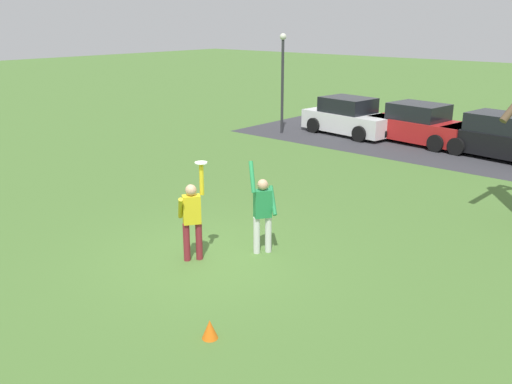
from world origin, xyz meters
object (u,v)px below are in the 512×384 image
object	(u,v)px
lamppost_by_lot	(283,74)
field_cone_orange	(210,329)
person_defender	(263,210)
frisbee_disc	(201,163)
parked_car_black	(502,138)
parked_car_red	(420,125)
person_catcher	(192,216)
parked_car_white	(349,118)

from	to	relation	value
lamppost_by_lot	field_cone_orange	size ratio (longest dim) A/B	13.31
lamppost_by_lot	field_cone_orange	bearing A→B (deg)	-55.59
person_defender	lamppost_by_lot	distance (m)	13.05
frisbee_disc	field_cone_orange	world-z (taller)	frisbee_disc
parked_car_black	parked_car_red	bearing A→B (deg)	-178.45
person_catcher	parked_car_red	bearing A→B (deg)	40.34
parked_car_black	lamppost_by_lot	distance (m)	9.14
parked_car_white	field_cone_orange	size ratio (longest dim) A/B	13.44
lamppost_by_lot	parked_car_black	bearing A→B (deg)	11.34
lamppost_by_lot	parked_car_white	bearing A→B (deg)	36.46
parked_car_red	person_catcher	bearing A→B (deg)	-76.65
person_defender	parked_car_white	bearing A→B (deg)	-121.71
parked_car_red	field_cone_orange	bearing A→B (deg)	-68.85
person_defender	parked_car_black	distance (m)	12.21
parked_car_red	lamppost_by_lot	xyz separation A→B (m)	(-5.46, -2.11, 1.86)
parked_car_black	frisbee_disc	bearing A→B (deg)	-90.18
parked_car_red	parked_car_black	size ratio (longest dim) A/B	1.00
person_catcher	field_cone_orange	size ratio (longest dim) A/B	6.50
parked_car_white	field_cone_orange	distance (m)	16.72
parked_car_white	parked_car_red	size ratio (longest dim) A/B	1.00
parked_car_white	parked_car_black	world-z (taller)	same
frisbee_disc	parked_car_red	world-z (taller)	frisbee_disc
parked_car_red	frisbee_disc	bearing A→B (deg)	-76.04
lamppost_by_lot	frisbee_disc	bearing A→B (deg)	-58.62
frisbee_disc	parked_car_red	bearing A→B (deg)	96.44
parked_car_white	lamppost_by_lot	xyz separation A→B (m)	(-2.36, -1.74, 1.86)
person_defender	parked_car_red	world-z (taller)	person_defender
person_catcher	lamppost_by_lot	world-z (taller)	lamppost_by_lot
person_catcher	lamppost_by_lot	bearing A→B (deg)	65.02
person_defender	field_cone_orange	bearing A→B (deg)	60.84
person_catcher	lamppost_by_lot	distance (m)	13.61
person_catcher	frisbee_disc	size ratio (longest dim) A/B	8.34
parked_car_black	field_cone_orange	size ratio (longest dim) A/B	13.44
person_catcher	parked_car_red	world-z (taller)	person_catcher
field_cone_orange	person_catcher	bearing A→B (deg)	142.26
person_defender	frisbee_disc	xyz separation A→B (m)	(-0.73, -1.05, 1.11)
frisbee_disc	parked_car_white	distance (m)	14.06
person_defender	parked_car_white	xyz separation A→B (m)	(-5.35, 12.15, -0.25)
field_cone_orange	parked_car_red	bearing A→B (deg)	103.63
parked_car_black	person_catcher	bearing A→B (deg)	-90.61
person_defender	frisbee_disc	size ratio (longest dim) A/B	8.19
person_catcher	field_cone_orange	xyz separation A→B (m)	(2.38, -1.84, -0.82)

